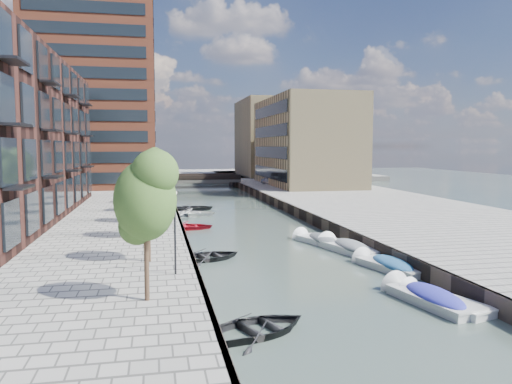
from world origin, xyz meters
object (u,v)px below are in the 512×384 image
object	(u,v)px
tree_3	(150,170)
sloop_1	(257,334)
sloop_3	(192,216)
motorboat_0	(426,298)
tree_5	(151,164)
tree_0	(145,195)
sloop_4	(192,211)
motorboat_4	(318,240)
motorboat_3	(386,265)
sloop_0	(208,260)
sloop_2	(187,229)
tree_4	(151,167)
motorboat_2	(437,301)
tree_2	(149,175)
bridge	(202,179)
tree_1	(148,182)
tree_6	(152,162)
motorboat_1	(347,248)
car	(270,181)

from	to	relation	value
tree_3	sloop_1	xyz separation A→B (m)	(4.17, -22.92, -5.31)
sloop_3	motorboat_0	size ratio (longest dim) A/B	0.90
tree_5	tree_0	bearing A→B (deg)	-90.00
sloop_4	motorboat_4	size ratio (longest dim) A/B	0.98
motorboat_0	motorboat_4	world-z (taller)	motorboat_0
sloop_3	motorboat_3	world-z (taller)	motorboat_3
tree_5	sloop_3	world-z (taller)	tree_5
sloop_0	sloop_2	size ratio (longest dim) A/B	0.97
tree_5	tree_4	bearing A→B (deg)	-90.00
tree_4	sloop_1	distance (m)	30.67
motorboat_2	motorboat_3	size ratio (longest dim) A/B	0.90
tree_0	motorboat_3	xyz separation A→B (m)	(13.76, 6.63, -5.11)
sloop_1	tree_2	bearing A→B (deg)	-6.57
tree_3	sloop_2	distance (m)	6.57
tree_5	sloop_0	size ratio (longest dim) A/B	1.37
bridge	tree_1	xyz separation A→B (m)	(-8.50, -61.00, 3.92)
motorboat_4	motorboat_2	bearing A→B (deg)	-87.12
bridge	tree_6	distance (m)	27.63
motorboat_1	tree_1	bearing A→B (deg)	-160.20
tree_3	sloop_4	size ratio (longest dim) A/B	1.18
bridge	sloop_1	distance (m)	70.07
sloop_3	motorboat_0	world-z (taller)	motorboat_0
sloop_1	car	xyz separation A→B (m)	(14.69, 61.28, 1.60)
tree_2	sloop_3	bearing A→B (deg)	76.98
tree_3	tree_6	size ratio (longest dim) A/B	1.00
tree_3	motorboat_4	bearing A→B (deg)	-25.68
tree_4	sloop_3	xyz separation A→B (m)	(4.07, 3.61, -5.31)
motorboat_2	sloop_4	bearing A→B (deg)	103.67
motorboat_1	motorboat_4	bearing A→B (deg)	107.10
motorboat_1	motorboat_3	bearing A→B (deg)	-85.37
motorboat_3	car	bearing A→B (deg)	84.47
tree_3	bridge	bearing A→B (deg)	79.75
motorboat_1	tree_2	bearing A→B (deg)	170.66
tree_5	car	size ratio (longest dim) A/B	1.70
motorboat_2	car	size ratio (longest dim) A/B	1.36
motorboat_4	bridge	bearing A→B (deg)	94.15
motorboat_0	tree_6	bearing A→B (deg)	106.98
bridge	tree_0	distance (m)	68.64
tree_2	motorboat_3	xyz separation A→B (m)	(13.76, -7.37, -5.11)
sloop_1	car	size ratio (longest dim) A/B	1.26
tree_3	sloop_0	world-z (taller)	tree_3
sloop_0	motorboat_3	distance (m)	11.09
tree_4	motorboat_2	size ratio (longest dim) A/B	1.25
sloop_4	bridge	bearing A→B (deg)	-13.55
tree_1	sloop_0	size ratio (longest dim) A/B	1.37
sloop_4	motorboat_4	xyz separation A→B (m)	(7.98, -20.91, 0.20)
bridge	tree_3	xyz separation A→B (m)	(-8.50, -47.00, 3.92)
tree_5	sloop_2	distance (m)	13.20
tree_3	tree_5	distance (m)	14.00
tree_3	motorboat_1	distance (m)	16.98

